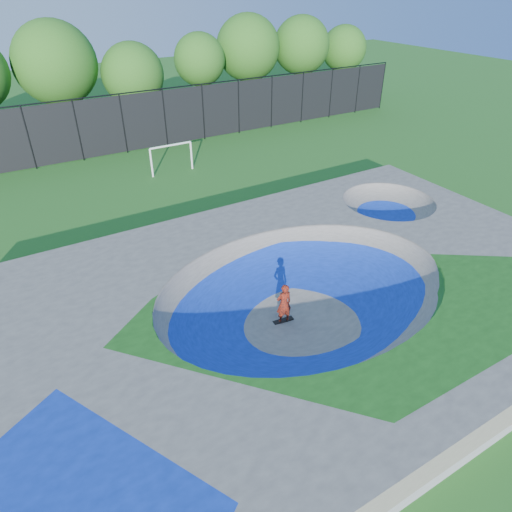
{
  "coord_description": "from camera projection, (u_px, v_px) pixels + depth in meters",
  "views": [
    {
      "loc": [
        -8.23,
        -10.34,
        10.79
      ],
      "look_at": [
        -0.24,
        3.0,
        1.1
      ],
      "focal_mm": 32.0,
      "sensor_mm": 36.0,
      "label": 1
    }
  ],
  "objects": [
    {
      "name": "ground",
      "position": [
        303.0,
        316.0,
        16.83
      ],
      "size": [
        120.0,
        120.0,
        0.0
      ],
      "primitive_type": "plane",
      "color": "#21611B",
      "rests_on": "ground"
    },
    {
      "name": "skate_deck",
      "position": [
        304.0,
        300.0,
        16.43
      ],
      "size": [
        22.0,
        14.0,
        1.5
      ],
      "primitive_type": "cube",
      "color": "gray",
      "rests_on": "ground"
    },
    {
      "name": "skater",
      "position": [
        284.0,
        304.0,
        16.17
      ],
      "size": [
        0.62,
        0.44,
        1.61
      ],
      "primitive_type": "imported",
      "rotation": [
        0.0,
        0.0,
        3.06
      ],
      "color": "red",
      "rests_on": "ground"
    },
    {
      "name": "skateboard",
      "position": [
        283.0,
        321.0,
        16.58
      ],
      "size": [
        0.8,
        0.3,
        0.05
      ],
      "primitive_type": "cube",
      "rotation": [
        0.0,
        0.0,
        -0.1
      ],
      "color": "black",
      "rests_on": "ground"
    },
    {
      "name": "soccer_goal",
      "position": [
        171.0,
        153.0,
        28.24
      ],
      "size": [
        2.78,
        0.12,
        1.83
      ],
      "color": "white",
      "rests_on": "ground"
    },
    {
      "name": "fence",
      "position": [
        123.0,
        123.0,
        31.01
      ],
      "size": [
        48.09,
        0.09,
        4.04
      ],
      "color": "black",
      "rests_on": "ground"
    },
    {
      "name": "treeline",
      "position": [
        76.0,
        67.0,
        32.42
      ],
      "size": [
        52.77,
        7.45,
        8.68
      ],
      "color": "#423021",
      "rests_on": "ground"
    }
  ]
}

